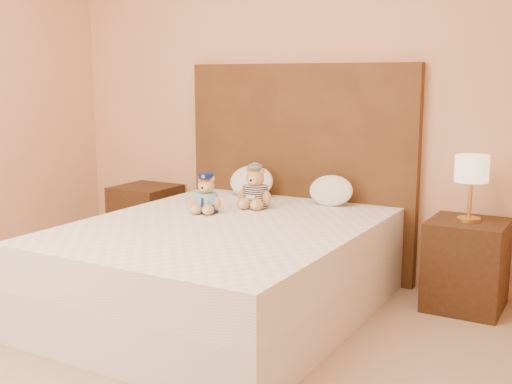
# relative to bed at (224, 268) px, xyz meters

# --- Properties ---
(bed) EXTENTS (1.60, 2.00, 0.55)m
(bed) POSITION_rel_bed_xyz_m (0.00, 0.00, 0.00)
(bed) COLOR white
(bed) RESTS_ON ground
(headboard) EXTENTS (1.75, 0.08, 1.50)m
(headboard) POSITION_rel_bed_xyz_m (0.00, 1.01, 0.47)
(headboard) COLOR #533719
(headboard) RESTS_ON ground
(nightstand_left) EXTENTS (0.45, 0.45, 0.55)m
(nightstand_left) POSITION_rel_bed_xyz_m (-1.25, 0.80, -0.00)
(nightstand_left) COLOR #3B2413
(nightstand_left) RESTS_ON ground
(nightstand_right) EXTENTS (0.45, 0.45, 0.55)m
(nightstand_right) POSITION_rel_bed_xyz_m (1.25, 0.80, -0.00)
(nightstand_right) COLOR #3B2413
(nightstand_right) RESTS_ON ground
(lamp) EXTENTS (0.20, 0.20, 0.40)m
(lamp) POSITION_rel_bed_xyz_m (1.25, 0.80, 0.57)
(lamp) COLOR gold
(lamp) RESTS_ON nightstand_right
(teddy_police) EXTENTS (0.26, 0.25, 0.25)m
(teddy_police) POSITION_rel_bed_xyz_m (-0.26, 0.21, 0.40)
(teddy_police) COLOR #C2874B
(teddy_police) RESTS_ON bed
(teddy_prisoner) EXTENTS (0.27, 0.26, 0.28)m
(teddy_prisoner) POSITION_rel_bed_xyz_m (-0.07, 0.51, 0.41)
(teddy_prisoner) COLOR #C2874B
(teddy_prisoner) RESTS_ON bed
(pillow_left) EXTENTS (0.35, 0.22, 0.25)m
(pillow_left) POSITION_rel_bed_xyz_m (-0.29, 0.83, 0.40)
(pillow_left) COLOR white
(pillow_left) RESTS_ON bed
(pillow_right) EXTENTS (0.31, 0.20, 0.22)m
(pillow_right) POSITION_rel_bed_xyz_m (0.33, 0.83, 0.38)
(pillow_right) COLOR white
(pillow_right) RESTS_ON bed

